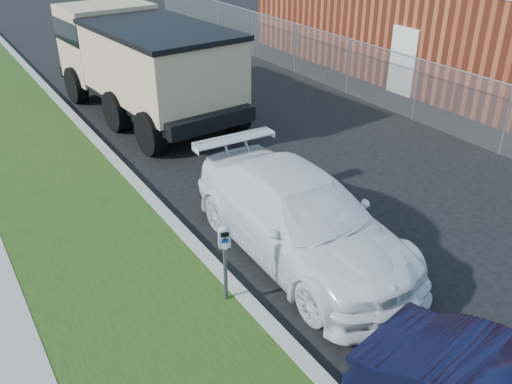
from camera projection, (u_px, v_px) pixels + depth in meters
ground at (345, 240)px, 10.38m from camera, size 120.00×120.00×0.00m
streetside at (18, 278)px, 9.23m from camera, size 6.12×50.00×0.15m
chainlink_fence at (349, 56)px, 17.82m from camera, size 0.06×30.06×30.00m
brick_building at (453, 8)px, 20.97m from camera, size 9.20×14.20×4.17m
parking_meter at (225, 247)px, 8.21m from camera, size 0.22×0.17×1.35m
white_wagon at (301, 218)px, 9.65m from camera, size 2.23×5.28×1.52m
dump_truck at (140, 59)px, 16.00m from camera, size 3.50×7.63×2.91m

